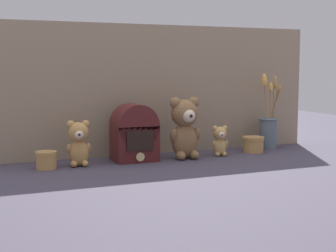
{
  "coord_description": "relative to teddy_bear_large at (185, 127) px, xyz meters",
  "views": [
    {
      "loc": [
        -0.83,
        -1.93,
        0.38
      ],
      "look_at": [
        0.0,
        0.02,
        0.14
      ],
      "focal_mm": 55.0,
      "sensor_mm": 36.0,
      "label": 1
    }
  ],
  "objects": [
    {
      "name": "teddy_bear_medium",
      "position": [
        -0.44,
        0.01,
        -0.04
      ],
      "size": [
        0.1,
        0.09,
        0.18
      ],
      "color": "tan",
      "rests_on": "ground"
    },
    {
      "name": "backdrop_wall",
      "position": [
        -0.06,
        0.18,
        0.15
      ],
      "size": [
        1.53,
        0.02,
        0.56
      ],
      "color": "gray",
      "rests_on": "ground"
    },
    {
      "name": "teddy_bear_small",
      "position": [
        0.17,
        0.0,
        -0.07
      ],
      "size": [
        0.07,
        0.07,
        0.13
      ],
      "color": "tan",
      "rests_on": "ground"
    },
    {
      "name": "teddy_bear_large",
      "position": [
        0.0,
        0.0,
        0.0
      ],
      "size": [
        0.14,
        0.13,
        0.26
      ],
      "color": "olive",
      "rests_on": "ground"
    },
    {
      "name": "ground_plane",
      "position": [
        -0.06,
        0.01,
        -0.13
      ],
      "size": [
        4.0,
        4.0,
        0.0
      ],
      "primitive_type": "plane",
      "color": "#3D3847"
    },
    {
      "name": "flower_vase",
      "position": [
        0.47,
        0.08,
        -0.04
      ],
      "size": [
        0.13,
        0.09,
        0.35
      ],
      "color": "slate",
      "rests_on": "ground"
    },
    {
      "name": "decorative_tin_short",
      "position": [
        -0.57,
        0.0,
        -0.1
      ],
      "size": [
        0.08,
        0.08,
        0.07
      ],
      "color": "tan",
      "rests_on": "ground"
    },
    {
      "name": "decorative_tin_tall",
      "position": [
        0.35,
        0.02,
        -0.1
      ],
      "size": [
        0.1,
        0.1,
        0.07
      ],
      "color": "tan",
      "rests_on": "ground"
    },
    {
      "name": "vintage_radio",
      "position": [
        -0.21,
        0.04,
        -0.02
      ],
      "size": [
        0.17,
        0.14,
        0.23
      ],
      "color": "#4C1919",
      "rests_on": "ground"
    }
  ]
}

